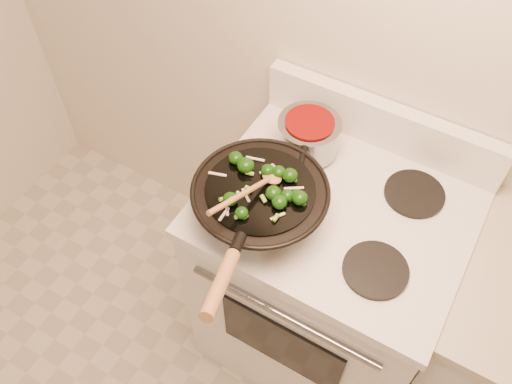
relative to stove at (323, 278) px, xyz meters
The scene contains 5 objects.
stove is the anchor object (origin of this frame).
wok 0.58m from the stove, 138.58° to the right, with size 0.39×0.63×0.25m.
stirfry 0.63m from the stove, 139.24° to the right, with size 0.29×0.24×0.04m.
wooden_spoon 0.66m from the stove, 136.00° to the right, with size 0.09×0.27×0.10m.
saucepan 0.57m from the stove, 141.04° to the left, with size 0.20×0.31×0.11m.
Camera 1 is at (0.13, 0.23, 2.21)m, focal length 38.00 mm.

